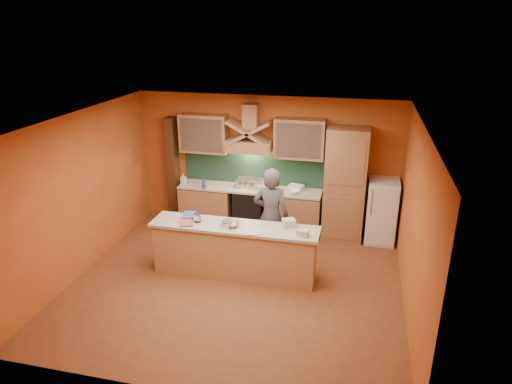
% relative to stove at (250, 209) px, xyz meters
% --- Properties ---
extents(floor, '(5.50, 5.00, 0.01)m').
position_rel_stove_xyz_m(floor, '(0.30, -2.20, -0.45)').
color(floor, brown).
rests_on(floor, ground).
extents(ceiling, '(5.50, 5.00, 0.01)m').
position_rel_stove_xyz_m(ceiling, '(0.30, -2.20, 2.35)').
color(ceiling, white).
rests_on(ceiling, wall_back).
extents(wall_back, '(5.50, 0.02, 2.80)m').
position_rel_stove_xyz_m(wall_back, '(0.30, 0.30, 0.95)').
color(wall_back, '#BC5D24').
rests_on(wall_back, floor).
extents(wall_front, '(5.50, 0.02, 2.80)m').
position_rel_stove_xyz_m(wall_front, '(0.30, -4.70, 0.95)').
color(wall_front, '#BC5D24').
rests_on(wall_front, floor).
extents(wall_left, '(0.02, 5.00, 2.80)m').
position_rel_stove_xyz_m(wall_left, '(-2.45, -2.20, 0.95)').
color(wall_left, '#BC5D24').
rests_on(wall_left, floor).
extents(wall_right, '(0.02, 5.00, 2.80)m').
position_rel_stove_xyz_m(wall_right, '(3.05, -2.20, 0.95)').
color(wall_right, '#BC5D24').
rests_on(wall_right, floor).
extents(base_cabinet_left, '(1.10, 0.60, 0.86)m').
position_rel_stove_xyz_m(base_cabinet_left, '(-0.95, 0.00, -0.02)').
color(base_cabinet_left, '#A3714A').
rests_on(base_cabinet_left, floor).
extents(base_cabinet_right, '(1.10, 0.60, 0.86)m').
position_rel_stove_xyz_m(base_cabinet_right, '(0.95, 0.00, -0.02)').
color(base_cabinet_right, '#A3714A').
rests_on(base_cabinet_right, floor).
extents(counter_top, '(3.00, 0.62, 0.04)m').
position_rel_stove_xyz_m(counter_top, '(-0.00, 0.00, 0.45)').
color(counter_top, '#BEB4A1').
rests_on(counter_top, base_cabinet_left).
extents(stove, '(0.60, 0.58, 0.90)m').
position_rel_stove_xyz_m(stove, '(0.00, 0.00, 0.00)').
color(stove, black).
rests_on(stove, floor).
extents(backsplash, '(3.00, 0.03, 0.70)m').
position_rel_stove_xyz_m(backsplash, '(-0.00, 0.28, 0.80)').
color(backsplash, '#173328').
rests_on(backsplash, wall_back).
extents(range_hood, '(0.92, 0.50, 0.24)m').
position_rel_stove_xyz_m(range_hood, '(0.00, 0.05, 1.37)').
color(range_hood, '#A3714A').
rests_on(range_hood, wall_back).
extents(hood_chimney, '(0.30, 0.30, 0.50)m').
position_rel_stove_xyz_m(hood_chimney, '(0.00, 0.15, 1.95)').
color(hood_chimney, '#A3714A').
rests_on(hood_chimney, wall_back).
extents(upper_cabinet_left, '(1.00, 0.35, 0.80)m').
position_rel_stove_xyz_m(upper_cabinet_left, '(-1.00, 0.12, 1.55)').
color(upper_cabinet_left, '#A3714A').
rests_on(upper_cabinet_left, wall_back).
extents(upper_cabinet_right, '(1.00, 0.35, 0.80)m').
position_rel_stove_xyz_m(upper_cabinet_right, '(1.00, 0.12, 1.55)').
color(upper_cabinet_right, '#A3714A').
rests_on(upper_cabinet_right, wall_back).
extents(pantry_column, '(0.80, 0.60, 2.30)m').
position_rel_stove_xyz_m(pantry_column, '(1.95, 0.00, 0.70)').
color(pantry_column, '#A3714A').
rests_on(pantry_column, floor).
extents(fridge, '(0.58, 0.60, 1.30)m').
position_rel_stove_xyz_m(fridge, '(2.70, 0.00, 0.20)').
color(fridge, white).
rests_on(fridge, floor).
extents(trim_column_left, '(0.20, 0.30, 2.30)m').
position_rel_stove_xyz_m(trim_column_left, '(-1.75, 0.15, 0.70)').
color(trim_column_left, '#472816').
rests_on(trim_column_left, floor).
extents(island_body, '(2.80, 0.55, 0.88)m').
position_rel_stove_xyz_m(island_body, '(0.20, -1.90, -0.01)').
color(island_body, tan).
rests_on(island_body, floor).
extents(island_top, '(2.90, 0.62, 0.05)m').
position_rel_stove_xyz_m(island_top, '(0.20, -1.90, 0.47)').
color(island_top, '#BEB4A1').
rests_on(island_top, island_body).
extents(person, '(0.70, 0.49, 1.83)m').
position_rel_stove_xyz_m(person, '(0.73, -1.33, 0.46)').
color(person, '#4C4C51').
rests_on(person, floor).
extents(pot_large, '(0.30, 0.30, 0.14)m').
position_rel_stove_xyz_m(pot_large, '(-0.18, 0.02, 0.52)').
color(pot_large, '#B3B2B9').
rests_on(pot_large, stove).
extents(pot_small, '(0.23, 0.23, 0.15)m').
position_rel_stove_xyz_m(pot_small, '(0.07, -0.02, 0.52)').
color(pot_small, '#B4B3BA').
rests_on(pot_small, stove).
extents(soap_bottle_a, '(0.11, 0.11, 0.21)m').
position_rel_stove_xyz_m(soap_bottle_a, '(-1.45, -0.04, 0.58)').
color(soap_bottle_a, silver).
rests_on(soap_bottle_a, counter_top).
extents(soap_bottle_b, '(0.11, 0.11, 0.23)m').
position_rel_stove_xyz_m(soap_bottle_b, '(-0.91, -0.26, 0.58)').
color(soap_bottle_b, '#304B86').
rests_on(soap_bottle_b, counter_top).
extents(bowl_back, '(0.30, 0.30, 0.07)m').
position_rel_stove_xyz_m(bowl_back, '(0.93, -0.13, 0.51)').
color(bowl_back, white).
rests_on(bowl_back, counter_top).
extents(dish_rack, '(0.34, 0.29, 0.10)m').
position_rel_stove_xyz_m(dish_rack, '(0.96, 0.10, 0.52)').
color(dish_rack, white).
rests_on(dish_rack, counter_top).
extents(book_lower, '(0.31, 0.35, 0.03)m').
position_rel_stove_xyz_m(book_lower, '(-0.71, -2.06, 0.51)').
color(book_lower, '#BF5044').
rests_on(book_lower, island_top).
extents(book_upper, '(0.28, 0.34, 0.02)m').
position_rel_stove_xyz_m(book_upper, '(-0.78, -1.74, 0.53)').
color(book_upper, '#426393').
rests_on(book_upper, island_top).
extents(jar_large, '(0.16, 0.16, 0.14)m').
position_rel_stove_xyz_m(jar_large, '(-0.46, -1.89, 0.57)').
color(jar_large, silver).
rests_on(jar_large, island_top).
extents(jar_small, '(0.14, 0.14, 0.13)m').
position_rel_stove_xyz_m(jar_small, '(0.11, -1.98, 0.56)').
color(jar_small, white).
rests_on(jar_small, island_top).
extents(kitchen_scale, '(0.14, 0.14, 0.11)m').
position_rel_stove_xyz_m(kitchen_scale, '(0.09, -2.04, 0.55)').
color(kitchen_scale, white).
rests_on(kitchen_scale, island_top).
extents(mixing_bowl, '(0.32, 0.32, 0.07)m').
position_rel_stove_xyz_m(mixing_bowl, '(0.16, -1.95, 0.53)').
color(mixing_bowl, white).
rests_on(mixing_bowl, island_top).
extents(cloth, '(0.29, 0.25, 0.02)m').
position_rel_stove_xyz_m(cloth, '(0.61, -2.11, 0.50)').
color(cloth, beige).
rests_on(cloth, island_top).
extents(grocery_bag_a, '(0.26, 0.24, 0.13)m').
position_rel_stove_xyz_m(grocery_bag_a, '(1.11, -1.73, 0.56)').
color(grocery_bag_a, beige).
rests_on(grocery_bag_a, island_top).
extents(grocery_bag_b, '(0.20, 0.17, 0.11)m').
position_rel_stove_xyz_m(grocery_bag_b, '(1.39, -2.04, 0.55)').
color(grocery_bag_b, beige).
rests_on(grocery_bag_b, island_top).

